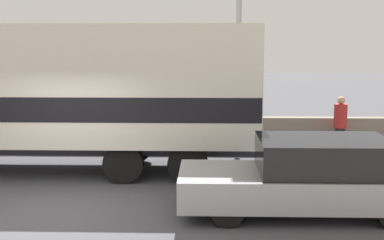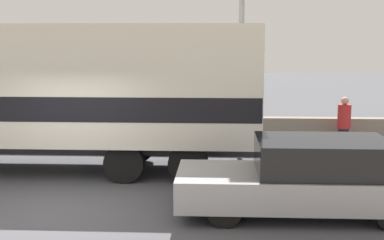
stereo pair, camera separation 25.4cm
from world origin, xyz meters
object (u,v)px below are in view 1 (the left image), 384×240
at_px(pedestrian, 340,125).
at_px(car_hatchback, 309,177).
at_px(street_lamp, 239,3).
at_px(box_truck, 72,93).

bearing_deg(pedestrian, car_hatchback, -109.61).
distance_m(street_lamp, pedestrian, 4.32).
distance_m(box_truck, car_hatchback, 6.02).
bearing_deg(street_lamp, box_truck, -159.71).
height_order(car_hatchback, pedestrian, pedestrian).
relative_size(street_lamp, box_truck, 0.75).
bearing_deg(pedestrian, box_truck, -164.21).
bearing_deg(pedestrian, street_lamp, -170.97).
bearing_deg(street_lamp, pedestrian, 9.03).
bearing_deg(car_hatchback, pedestrian, -109.61).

